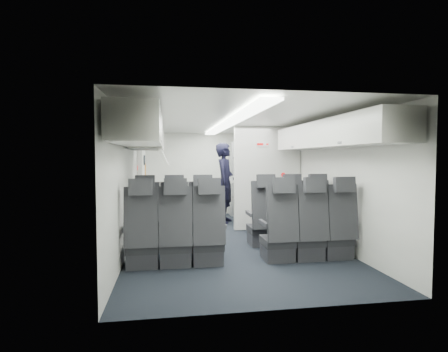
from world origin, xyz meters
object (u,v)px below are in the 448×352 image
object	(u,v)px
boarding_door	(142,183)
seat_row_mid	(244,235)
flight_attendant	(225,183)
carry_on_bag	(148,140)
galley_unit	(246,179)
seat_row_front	(233,223)

from	to	relation	value
boarding_door	seat_row_mid	bearing A→B (deg)	-61.23
flight_attendant	carry_on_bag	size ratio (longest dim) A/B	5.16
galley_unit	seat_row_mid	bearing A→B (deg)	-102.88
seat_row_front	galley_unit	size ratio (longest dim) A/B	1.75
flight_attendant	carry_on_bag	bearing A→B (deg)	162.43
seat_row_mid	flight_attendant	distance (m)	3.20
seat_row_front	carry_on_bag	distance (m)	1.97
galley_unit	carry_on_bag	xyz separation A→B (m)	(-2.33, -3.10, 0.85)
galley_unit	boarding_door	distance (m)	2.84
galley_unit	seat_row_front	bearing A→B (deg)	-106.28
seat_row_mid	flight_attendant	world-z (taller)	flight_attendant
seat_row_mid	boarding_door	world-z (taller)	boarding_door
seat_row_mid	boarding_door	xyz separation A→B (m)	(-1.64, 2.99, 0.55)
galley_unit	flight_attendant	xyz separation A→B (m)	(-0.72, -1.01, -0.03)
seat_row_front	carry_on_bag	size ratio (longest dim) A/B	9.31
seat_row_front	flight_attendant	distance (m)	2.32
flight_attendant	seat_row_front	bearing A→B (deg)	-165.75
boarding_door	galley_unit	bearing A→B (deg)	24.28
seat_row_mid	carry_on_bag	size ratio (longest dim) A/B	9.31
seat_row_mid	galley_unit	world-z (taller)	galley_unit
seat_row_mid	galley_unit	xyz separation A→B (m)	(0.95, 4.15, 0.55)
seat_row_mid	carry_on_bag	bearing A→B (deg)	142.61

